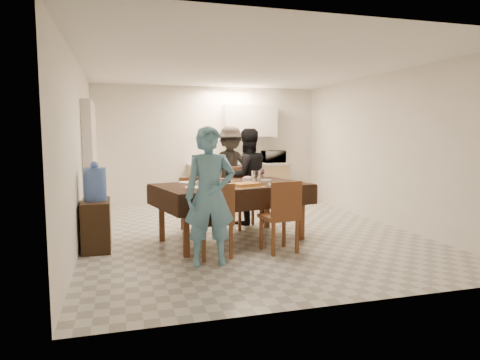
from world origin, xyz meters
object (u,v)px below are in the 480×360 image
(wine_bottle, at_px, (228,173))
(water_jug, at_px, (95,184))
(person_near, at_px, (210,196))
(savoury_tart, at_px, (246,185))
(dining_table, at_px, (232,187))
(water_pitcher, at_px, (256,177))
(person_far, at_px, (247,177))
(console, at_px, (97,225))
(microwave, at_px, (274,157))
(person_kitchen, at_px, (231,168))

(wine_bottle, bearing_deg, water_jug, 179.95)
(person_near, bearing_deg, savoury_tart, 52.42)
(dining_table, xyz_separation_m, water_pitcher, (0.35, -0.05, 0.14))
(water_pitcher, bearing_deg, person_far, 79.70)
(wine_bottle, relative_size, water_pitcher, 1.70)
(savoury_tart, bearing_deg, wine_bottle, 109.23)
(wine_bottle, xyz_separation_m, savoury_tart, (0.15, -0.43, -0.14))
(water_pitcher, bearing_deg, person_near, -131.99)
(dining_table, distance_m, water_jug, 1.91)
(water_pitcher, bearing_deg, console, 177.42)
(savoury_tart, bearing_deg, microwave, 63.94)
(water_pitcher, height_order, savoury_tart, water_pitcher)
(water_jug, distance_m, person_near, 1.75)
(person_far, bearing_deg, water_pitcher, 72.50)
(console, height_order, person_kitchen, person_kitchen)
(water_jug, height_order, microwave, microwave)
(dining_table, height_order, person_near, person_near)
(savoury_tart, distance_m, microwave, 3.87)
(savoury_tart, distance_m, person_near, 0.93)
(water_pitcher, distance_m, person_far, 1.12)
(water_jug, height_order, water_pitcher, water_jug)
(person_near, bearing_deg, person_far, 68.90)
(console, relative_size, savoury_tart, 1.65)
(console, distance_m, wine_bottle, 1.97)
(wine_bottle, distance_m, person_near, 1.22)
(water_pitcher, bearing_deg, water_jug, 177.42)
(person_near, bearing_deg, water_jug, 147.38)
(wine_bottle, distance_m, person_far, 1.18)
(person_near, bearing_deg, dining_table, 68.90)
(console, distance_m, person_far, 2.69)
(savoury_tart, height_order, person_near, person_near)
(savoury_tart, xyz_separation_m, person_kitchen, (0.57, 3.02, -0.01))
(dining_table, relative_size, person_far, 1.44)
(console, bearing_deg, water_pitcher, -2.58)
(console, bearing_deg, person_near, -39.16)
(console, relative_size, person_near, 0.44)
(person_kitchen, bearing_deg, savoury_tart, -100.74)
(person_far, bearing_deg, console, 14.96)
(person_far, height_order, person_kitchen, person_kitchen)
(water_jug, relative_size, microwave, 0.91)
(dining_table, distance_m, person_kitchen, 2.73)
(microwave, distance_m, person_far, 2.40)
(dining_table, distance_m, wine_bottle, 0.22)
(microwave, height_order, person_far, person_far)
(water_pitcher, bearing_deg, savoury_tart, -127.15)
(dining_table, height_order, water_jug, water_jug)
(console, xyz_separation_m, wine_bottle, (1.85, -0.00, 0.67))
(wine_bottle, bearing_deg, savoury_tart, -70.77)
(water_jug, distance_m, person_far, 2.65)
(person_kitchen, bearing_deg, water_pitcher, -96.85)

